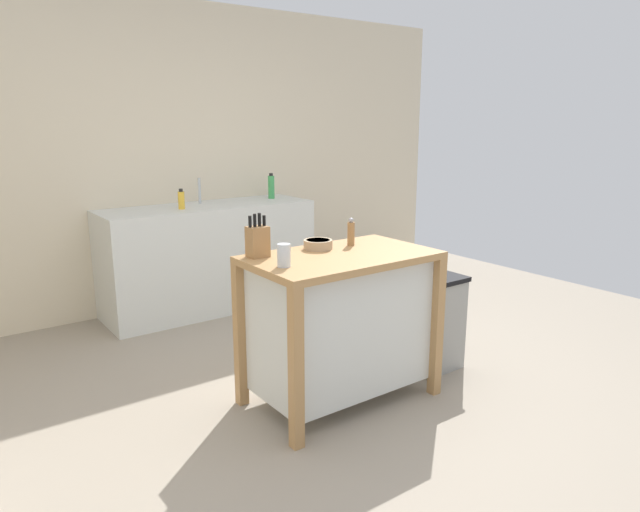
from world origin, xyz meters
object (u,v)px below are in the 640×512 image
at_px(trash_bin, 434,322).
at_px(pepper_grinder, 351,232).
at_px(kitchen_island, 340,319).
at_px(knife_block, 258,241).
at_px(bottle_spray_cleaner, 181,200).
at_px(bottle_dish_soap, 271,187).
at_px(sink_faucet, 199,191).
at_px(drinking_cup, 284,255).
at_px(bowl_stoneware_deep, 318,244).

bearing_deg(trash_bin, pepper_grinder, 163.92).
bearing_deg(kitchen_island, knife_block, 152.27).
bearing_deg(bottle_spray_cleaner, knife_block, -99.38).
bearing_deg(trash_bin, bottle_dish_soap, 89.15).
bearing_deg(trash_bin, sink_faucet, 106.44).
xyz_separation_m(pepper_grinder, trash_bin, (0.58, -0.17, -0.65)).
bearing_deg(knife_block, drinking_cup, -90.30).
bearing_deg(bottle_spray_cleaner, bottle_dish_soap, 7.92).
height_order(knife_block, trash_bin, knife_block).
distance_m(kitchen_island, knife_block, 0.67).
distance_m(trash_bin, sink_faucet, 2.37).
distance_m(pepper_grinder, bottle_spray_cleaner, 1.81).
distance_m(knife_block, bottle_dish_soap, 2.21).
relative_size(knife_block, bottle_spray_cleaner, 1.46).
bearing_deg(drinking_cup, pepper_grinder, 18.07).
xyz_separation_m(bowl_stoneware_deep, pepper_grinder, (0.22, -0.04, 0.05)).
bearing_deg(bowl_stoneware_deep, trash_bin, -14.30).
height_order(bowl_stoneware_deep, bottle_dish_soap, bottle_dish_soap).
relative_size(trash_bin, bottle_dish_soap, 2.72).
relative_size(drinking_cup, bottle_dish_soap, 0.52).
distance_m(bowl_stoneware_deep, sink_faucet, 1.97).
height_order(kitchen_island, pepper_grinder, pepper_grinder).
xyz_separation_m(bowl_stoneware_deep, drinking_cup, (-0.39, -0.23, 0.03)).
xyz_separation_m(trash_bin, bottle_spray_cleaner, (-0.90, 1.95, 0.67)).
xyz_separation_m(sink_faucet, bottle_dish_soap, (0.67, -0.09, -0.00)).
relative_size(bottle_spray_cleaner, bottle_dish_soap, 0.72).
height_order(trash_bin, bottle_dish_soap, bottle_dish_soap).
height_order(knife_block, bottle_spray_cleaner, knife_block).
distance_m(pepper_grinder, sink_faucet, 2.00).
xyz_separation_m(pepper_grinder, bottle_spray_cleaner, (-0.32, 1.78, 0.02)).
bearing_deg(bottle_spray_cleaner, drinking_cup, -98.17).
bearing_deg(kitchen_island, trash_bin, -1.58).
xyz_separation_m(kitchen_island, bottle_dish_soap, (0.80, 2.06, 0.52)).
bearing_deg(bottle_dish_soap, knife_block, -123.40).
bearing_deg(bowl_stoneware_deep, knife_block, 174.89).
xyz_separation_m(sink_faucet, bottle_spray_cleaner, (-0.26, -0.22, -0.03)).
relative_size(bowl_stoneware_deep, trash_bin, 0.27).
bearing_deg(bottle_dish_soap, trash_bin, -90.85).
height_order(bowl_stoneware_deep, trash_bin, bowl_stoneware_deep).
relative_size(kitchen_island, sink_faucet, 4.83).
xyz_separation_m(drinking_cup, sink_faucet, (0.54, 2.20, 0.08)).
relative_size(trash_bin, sink_faucet, 2.86).
bearing_deg(pepper_grinder, bowl_stoneware_deep, 170.62).
height_order(drinking_cup, trash_bin, drinking_cup).
bearing_deg(bowl_stoneware_deep, kitchen_island, -82.26).
xyz_separation_m(knife_block, drinking_cup, (-0.00, -0.27, -0.03)).
relative_size(pepper_grinder, sink_faucet, 0.76).
distance_m(kitchen_island, drinking_cup, 0.61).
distance_m(pepper_grinder, trash_bin, 0.88).
height_order(bowl_stoneware_deep, drinking_cup, drinking_cup).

